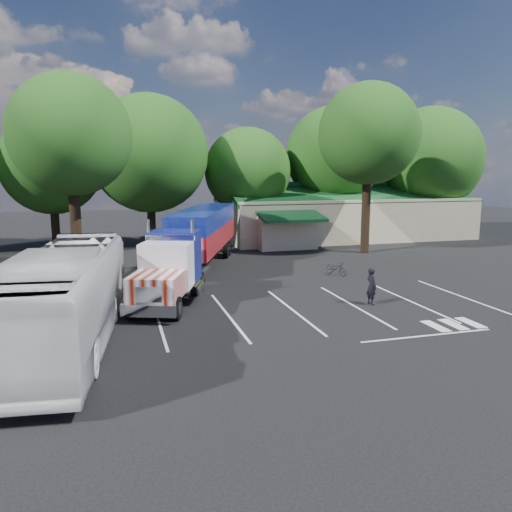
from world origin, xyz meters
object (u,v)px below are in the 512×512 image
object	(u,v)px
semi_truck	(197,237)
silver_sedan	(339,236)
tour_bus	(66,297)
woman	(372,286)
bicycle	(336,268)

from	to	relation	value
semi_truck	silver_sedan	distance (m)	18.09
semi_truck	tour_bus	size ratio (longest dim) A/B	1.46
tour_bus	silver_sedan	distance (m)	31.02
woman	silver_sedan	xyz separation A→B (m)	(7.66, 20.00, -0.30)
bicycle	silver_sedan	distance (m)	14.46
semi_truck	silver_sedan	bearing A→B (deg)	54.89
bicycle	tour_bus	xyz separation A→B (m)	(-15.50, -9.00, 1.42)
silver_sedan	woman	bearing A→B (deg)	169.74
woman	silver_sedan	bearing A→B (deg)	-27.80
semi_truck	woman	distance (m)	12.27
semi_truck	tour_bus	distance (m)	13.74
semi_truck	silver_sedan	xyz separation A→B (m)	(14.85, 10.17, -1.75)
woman	bicycle	distance (m)	7.14
semi_truck	woman	bearing A→B (deg)	-33.31
semi_truck	woman	size ratio (longest dim) A/B	10.55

